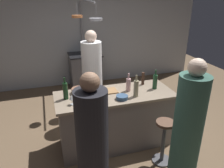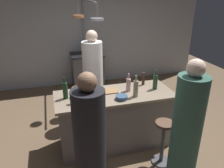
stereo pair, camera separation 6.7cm
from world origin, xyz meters
The scene contains 22 objects.
ground_plane centered at (0.00, 0.00, 0.00)m, with size 9.00×9.00×0.00m, color brown.
back_wall centered at (0.00, 2.85, 1.30)m, with size 6.40×0.16×2.60m, color #9EA3A8.
kitchen_island centered at (0.00, 0.00, 0.45)m, with size 1.80×0.72×0.90m.
stove_range centered at (0.00, 2.45, 0.45)m, with size 0.80×0.64×0.89m.
chef centered at (-0.16, 0.86, 0.80)m, with size 0.36×0.36×1.73m.
bar_stool_right centered at (0.53, -0.62, 0.38)m, with size 0.28×0.28×0.68m.
guest_right centered at (0.60, -1.00, 0.78)m, with size 0.36×0.36×1.68m.
bar_stool_left centered at (-0.54, -0.62, 0.38)m, with size 0.28×0.28×0.68m.
guest_left centered at (-0.57, -0.97, 0.76)m, with size 0.35×0.35×1.64m.
overhead_pot_rack centered at (-0.04, 1.97, 1.62)m, with size 0.58×1.56×2.17m.
cutting_board centered at (-0.10, 0.11, 0.91)m, with size 0.32×0.22×0.02m, color #997047.
pepper_mill centered at (0.55, 0.21, 1.01)m, with size 0.05×0.05×0.21m, color #382319.
wine_bottle_dark centered at (-0.39, -0.07, 1.01)m, with size 0.07×0.07×0.29m.
wine_bottle_white centered at (0.27, -0.17, 1.03)m, with size 0.07×0.07×0.33m.
wine_bottle_red centered at (-0.73, 0.05, 1.03)m, with size 0.07×0.07×0.33m.
wine_bottle_rose centered at (0.23, 0.04, 1.01)m, with size 0.07×0.07×0.29m.
wine_bottle_green centered at (0.66, 0.00, 1.02)m, with size 0.07×0.07×0.31m.
wine_glass_near_left_guest centered at (-0.61, 0.03, 1.01)m, with size 0.07×0.07×0.15m.
wine_glass_by_chef centered at (-0.36, 0.23, 1.01)m, with size 0.07×0.07×0.15m.
wine_glass_near_right_guest centered at (-0.67, -0.15, 1.01)m, with size 0.07×0.07×0.15m.
mixing_bowl_wooden centered at (-0.52, 0.19, 0.94)m, with size 0.22×0.22×0.08m, color brown.
mixing_bowl_blue centered at (0.04, -0.20, 0.93)m, with size 0.17×0.17×0.06m, color #334C6B.
Camera 2 is at (-0.87, -2.89, 2.33)m, focal length 35.38 mm.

